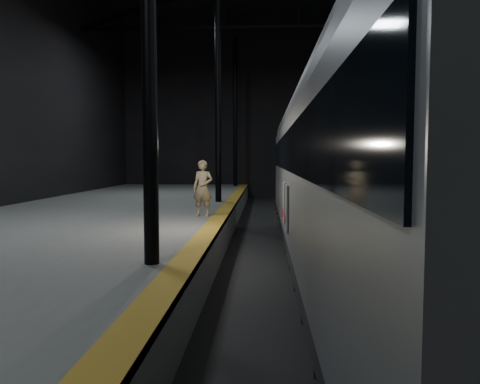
{
  "coord_description": "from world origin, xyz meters",
  "views": [
    {
      "loc": [
        -1.85,
        -11.97,
        2.82
      ],
      "look_at": [
        -2.45,
        -0.28,
        2.0
      ],
      "focal_mm": 35.0,
      "sensor_mm": 36.0,
      "label": 1
    }
  ],
  "objects": [
    {
      "name": "ground",
      "position": [
        0.0,
        0.0,
        0.0
      ],
      "size": [
        44.0,
        44.0,
        0.0
      ],
      "primitive_type": "plane",
      "color": "black",
      "rests_on": "ground"
    },
    {
      "name": "platform_left",
      "position": [
        -7.5,
        0.0,
        0.5
      ],
      "size": [
        9.0,
        43.8,
        1.0
      ],
      "primitive_type": "cube",
      "color": "#565553",
      "rests_on": "ground"
    },
    {
      "name": "tactile_strip",
      "position": [
        -3.25,
        0.0,
        1.0
      ],
      "size": [
        0.5,
        43.8,
        0.01
      ],
      "primitive_type": "cube",
      "color": "#806217",
      "rests_on": "platform_left"
    },
    {
      "name": "track",
      "position": [
        0.0,
        0.0,
        0.07
      ],
      "size": [
        2.4,
        43.0,
        0.24
      ],
      "color": "#3F3328",
      "rests_on": "ground"
    },
    {
      "name": "train",
      "position": [
        -0.0,
        -1.25,
        2.75
      ],
      "size": [
        2.77,
        18.45,
        4.93
      ],
      "color": "#9C9EA4",
      "rests_on": "ground"
    },
    {
      "name": "woman",
      "position": [
        -3.8,
        2.87,
        1.9
      ],
      "size": [
        0.74,
        0.57,
        1.8
      ],
      "primitive_type": "imported",
      "rotation": [
        0.0,
        0.0,
        -0.22
      ],
      "color": "#99835E",
      "rests_on": "platform_left"
    }
  ]
}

